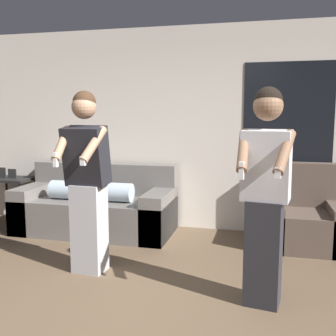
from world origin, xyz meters
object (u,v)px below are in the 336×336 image
(couch, at_px, (96,208))
(person_left, at_px, (87,180))
(side_table, at_px, (13,184))
(person_right, at_px, (265,194))
(armchair, at_px, (305,220))

(couch, xyz_separation_m, person_left, (0.49, -1.29, 0.60))
(couch, bearing_deg, side_table, 171.65)
(couch, bearing_deg, person_right, -36.20)
(couch, height_order, person_right, person_right)
(person_right, bearing_deg, person_left, 170.14)
(armchair, bearing_deg, person_right, -106.51)
(person_right, bearing_deg, couch, 143.80)
(couch, xyz_separation_m, person_right, (2.16, -1.58, 0.60))
(armchair, xyz_separation_m, person_right, (-0.48, -1.63, 0.61))
(couch, distance_m, side_table, 1.43)
(couch, relative_size, person_left, 1.15)
(armchair, relative_size, side_table, 1.22)
(armchair, distance_m, person_left, 2.60)
(armchair, xyz_separation_m, side_table, (-4.04, 0.16, 0.23))
(couch, distance_m, person_right, 2.74)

